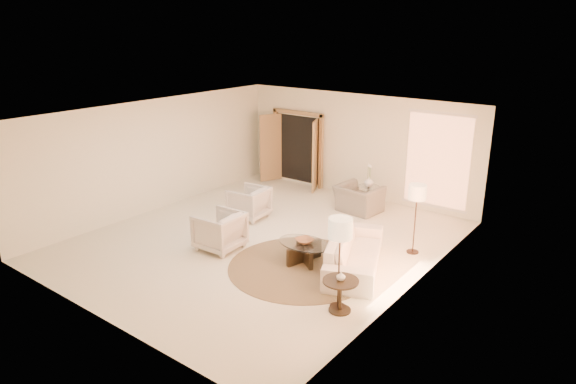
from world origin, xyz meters
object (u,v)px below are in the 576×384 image
Objects in this scene: floor_lamp_near at (417,195)px; end_vase at (341,276)px; end_table at (340,290)px; floor_lamp_far at (340,232)px; bowl at (304,241)px; sofa at (355,252)px; side_table at (368,196)px; armchair_left at (249,201)px; side_vase at (369,182)px; accent_chair at (359,194)px; coffee_table at (304,250)px; armchair_right at (219,229)px.

floor_lamp_near reaches higher than end_vase.
floor_lamp_near reaches higher than end_table.
floor_lamp_far is 4.53× the size of bowl.
sofa is at bearing 111.97° from end_vase.
end_vase is at bearing -66.39° from side_table.
armchair_left is 4.69m from end_vase.
side_vase is (-0.45, 3.43, 0.30)m from bowl.
side_table is 5.00m from end_vase.
floor_lamp_far reaches higher than side_vase.
accent_chair is at bearing 145.69° from floor_lamp_near.
floor_lamp_far is at bearing 176.66° from sofa.
sofa reaches higher than coffee_table.
end_table is at bearing 54.79° from armchair_left.
accent_chair reaches higher than end_vase.
floor_lamp_far reaches higher than accent_chair.
sofa is 3.96× the size of end_table.
coffee_table is 5.62× the size of side_vase.
end_table is 1.69× the size of bowl.
side_vase reaches higher than sofa.
sofa is 1.75m from floor_lamp_near.
side_table is at bearing 113.05° from floor_lamp_far.
side_table is (0.14, 0.23, -0.07)m from accent_chair.
side_vase is at bearing 113.61° from end_vase.
coffee_table is 2.13m from floor_lamp_far.
side_vase reaches higher than armchair_left.
sofa is 15.34× the size of end_vase.
end_vase is (1.55, -1.14, 0.38)m from coffee_table.
coffee_table is 3.49m from side_vase.
floor_lamp_near is at bearing 92.27° from armchair_left.
armchair_right is at bearing -162.60° from coffee_table.
coffee_table is 1.93m from end_table.
armchair_right is 1.40× the size of side_table.
sofa reaches higher than side_table.
floor_lamp_near is at bearing 88.35° from floor_lamp_far.
armchair_left is 1.34× the size of side_table.
floor_lamp_near reaches higher than armchair_left.
side_table is at bearing 158.28° from armchair_right.
bowl is 1.93m from end_vase.
floor_lamp_far reaches higher than side_table.
armchair_right reaches higher than end_table.
end_table is 4.99m from side_table.
armchair_left is 0.81× the size of accent_chair.
armchair_right reaches higher than armchair_left.
armchair_left is at bearing 150.18° from end_table.
side_table is 3.46m from bowl.
sofa reaches higher than end_table.
floor_lamp_near is 4.18× the size of bowl.
floor_lamp_near is 5.79× the size of side_vase.
accent_chair is at bearing 116.25° from end_vase.
armchair_right is 1.89m from coffee_table.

